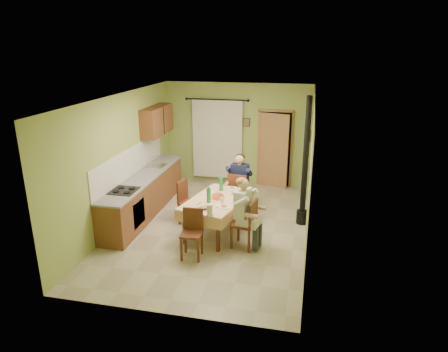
% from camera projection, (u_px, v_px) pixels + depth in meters
% --- Properties ---
extents(floor, '(4.00, 6.00, 0.01)m').
position_uv_depth(floor, '(212.00, 227.00, 8.68)').
color(floor, tan).
rests_on(floor, ground).
extents(room_shell, '(4.04, 6.04, 2.82)m').
position_uv_depth(room_shell, '(211.00, 145.00, 8.11)').
color(room_shell, '#98AD59').
rests_on(room_shell, ground).
extents(kitchen_run, '(0.64, 3.64, 1.56)m').
position_uv_depth(kitchen_run, '(144.00, 194.00, 9.24)').
color(kitchen_run, brown).
rests_on(kitchen_run, ground).
extents(upper_cabinets, '(0.35, 1.40, 0.70)m').
position_uv_depth(upper_cabinets, '(157.00, 120.00, 10.01)').
color(upper_cabinets, brown).
rests_on(upper_cabinets, room_shell).
extents(curtain, '(1.70, 0.07, 2.22)m').
position_uv_depth(curtain, '(217.00, 139.00, 11.08)').
color(curtain, black).
rests_on(curtain, ground).
extents(doorway, '(0.96, 0.31, 2.15)m').
position_uv_depth(doorway, '(274.00, 149.00, 10.84)').
color(doorway, black).
rests_on(doorway, ground).
extents(dining_table, '(1.36, 1.86, 0.76)m').
position_uv_depth(dining_table, '(217.00, 216.00, 8.30)').
color(dining_table, '#DFA979').
rests_on(dining_table, ground).
extents(tableware, '(0.73, 1.68, 0.33)m').
position_uv_depth(tableware, '(216.00, 198.00, 8.07)').
color(tableware, white).
rests_on(tableware, dining_table).
extents(chair_far, '(0.48, 0.48, 1.00)m').
position_uv_depth(chair_far, '(239.00, 201.00, 9.30)').
color(chair_far, '#542917').
rests_on(chair_far, ground).
extents(chair_near, '(0.40, 0.40, 0.93)m').
position_uv_depth(chair_near, '(192.00, 243.00, 7.37)').
color(chair_near, '#542917').
rests_on(chair_near, ground).
extents(chair_right, '(0.50, 0.50, 0.98)m').
position_uv_depth(chair_right, '(244.00, 233.00, 7.75)').
color(chair_right, '#542917').
rests_on(chair_right, ground).
extents(chair_left, '(0.49, 0.49, 0.97)m').
position_uv_depth(chair_left, '(190.00, 210.00, 8.80)').
color(chair_left, '#542917').
rests_on(chair_left, ground).
extents(man_far, '(0.61, 0.50, 1.39)m').
position_uv_depth(man_far, '(239.00, 177.00, 9.13)').
color(man_far, '#141938').
rests_on(man_far, chair_far).
extents(man_right, '(0.54, 0.63, 1.39)m').
position_uv_depth(man_right, '(244.00, 205.00, 7.57)').
color(man_right, silver).
rests_on(man_right, chair_right).
extents(stove_flue, '(0.24, 0.24, 2.80)m').
position_uv_depth(stove_flue, '(304.00, 179.00, 8.53)').
color(stove_flue, black).
rests_on(stove_flue, ground).
extents(picture_back, '(0.19, 0.03, 0.23)m').
position_uv_depth(picture_back, '(246.00, 122.00, 10.83)').
color(picture_back, black).
rests_on(picture_back, room_shell).
extents(picture_right, '(0.03, 0.31, 0.21)m').
position_uv_depth(picture_right, '(311.00, 136.00, 8.81)').
color(picture_right, brown).
rests_on(picture_right, room_shell).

